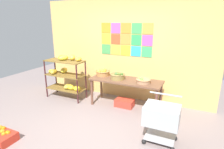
{
  "coord_description": "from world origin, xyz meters",
  "views": [
    {
      "loc": [
        1.83,
        -2.79,
        2.08
      ],
      "look_at": [
        0.04,
        1.04,
        0.86
      ],
      "focal_mm": 29.88,
      "sensor_mm": 36.0,
      "label": 1
    }
  ],
  "objects_px": {
    "fruit_basket_back_right": "(118,76)",
    "shopping_cart": "(162,117)",
    "orange_crate_foreground": "(1,137)",
    "banana_shelf_unit": "(65,73)",
    "fruit_basket_centre": "(143,81)",
    "fruit_basket_right": "(103,73)",
    "produce_crate_under_table": "(124,103)",
    "display_table": "(126,83)"
  },
  "relations": [
    {
      "from": "fruit_basket_right",
      "to": "display_table",
      "type": "bearing_deg",
      "value": -7.72
    },
    {
      "from": "banana_shelf_unit",
      "to": "shopping_cart",
      "type": "distance_m",
      "value": 2.96
    },
    {
      "from": "produce_crate_under_table",
      "to": "fruit_basket_right",
      "type": "bearing_deg",
      "value": 171.47
    },
    {
      "from": "banana_shelf_unit",
      "to": "produce_crate_under_table",
      "type": "height_order",
      "value": "banana_shelf_unit"
    },
    {
      "from": "fruit_basket_right",
      "to": "produce_crate_under_table",
      "type": "distance_m",
      "value": 0.96
    },
    {
      "from": "fruit_basket_centre",
      "to": "shopping_cart",
      "type": "xyz_separation_m",
      "value": [
        0.63,
        -1.02,
        -0.27
      ]
    },
    {
      "from": "produce_crate_under_table",
      "to": "shopping_cart",
      "type": "bearing_deg",
      "value": -44.46
    },
    {
      "from": "fruit_basket_back_right",
      "to": "shopping_cart",
      "type": "height_order",
      "value": "fruit_basket_back_right"
    },
    {
      "from": "display_table",
      "to": "produce_crate_under_table",
      "type": "distance_m",
      "value": 0.53
    },
    {
      "from": "fruit_basket_back_right",
      "to": "fruit_basket_centre",
      "type": "xyz_separation_m",
      "value": [
        0.65,
        -0.02,
        -0.02
      ]
    },
    {
      "from": "produce_crate_under_table",
      "to": "banana_shelf_unit",
      "type": "bearing_deg",
      "value": -175.35
    },
    {
      "from": "fruit_basket_back_right",
      "to": "fruit_basket_right",
      "type": "xyz_separation_m",
      "value": [
        -0.47,
        0.13,
        -0.0
      ]
    },
    {
      "from": "produce_crate_under_table",
      "to": "fruit_basket_back_right",
      "type": "bearing_deg",
      "value": -170.47
    },
    {
      "from": "banana_shelf_unit",
      "to": "fruit_basket_back_right",
      "type": "relative_size",
      "value": 3.33
    },
    {
      "from": "fruit_basket_centre",
      "to": "fruit_basket_right",
      "type": "relative_size",
      "value": 0.93
    },
    {
      "from": "orange_crate_foreground",
      "to": "shopping_cart",
      "type": "distance_m",
      "value": 2.86
    },
    {
      "from": "banana_shelf_unit",
      "to": "fruit_basket_right",
      "type": "height_order",
      "value": "banana_shelf_unit"
    },
    {
      "from": "produce_crate_under_table",
      "to": "display_table",
      "type": "bearing_deg",
      "value": 22.23
    },
    {
      "from": "fruit_basket_right",
      "to": "produce_crate_under_table",
      "type": "height_order",
      "value": "fruit_basket_right"
    },
    {
      "from": "display_table",
      "to": "fruit_basket_back_right",
      "type": "height_order",
      "value": "fruit_basket_back_right"
    },
    {
      "from": "orange_crate_foreground",
      "to": "shopping_cart",
      "type": "relative_size",
      "value": 0.58
    },
    {
      "from": "fruit_basket_right",
      "to": "orange_crate_foreground",
      "type": "bearing_deg",
      "value": -109.18
    },
    {
      "from": "fruit_basket_back_right",
      "to": "shopping_cart",
      "type": "distance_m",
      "value": 1.68
    },
    {
      "from": "display_table",
      "to": "produce_crate_under_table",
      "type": "height_order",
      "value": "display_table"
    },
    {
      "from": "banana_shelf_unit",
      "to": "fruit_basket_back_right",
      "type": "height_order",
      "value": "banana_shelf_unit"
    },
    {
      "from": "fruit_basket_right",
      "to": "orange_crate_foreground",
      "type": "height_order",
      "value": "fruit_basket_right"
    },
    {
      "from": "produce_crate_under_table",
      "to": "shopping_cart",
      "type": "distance_m",
      "value": 1.59
    },
    {
      "from": "shopping_cart",
      "to": "produce_crate_under_table",
      "type": "bearing_deg",
      "value": 144.0
    },
    {
      "from": "display_table",
      "to": "orange_crate_foreground",
      "type": "bearing_deg",
      "value": -123.38
    },
    {
      "from": "shopping_cart",
      "to": "display_table",
      "type": "bearing_deg",
      "value": 143.36
    },
    {
      "from": "orange_crate_foreground",
      "to": "banana_shelf_unit",
      "type": "bearing_deg",
      "value": 95.97
    },
    {
      "from": "banana_shelf_unit",
      "to": "fruit_basket_right",
      "type": "distance_m",
      "value": 1.07
    },
    {
      "from": "banana_shelf_unit",
      "to": "fruit_basket_centre",
      "type": "distance_m",
      "value": 2.17
    },
    {
      "from": "fruit_basket_right",
      "to": "orange_crate_foreground",
      "type": "xyz_separation_m",
      "value": [
        -0.82,
        -2.36,
        -0.69
      ]
    },
    {
      "from": "banana_shelf_unit",
      "to": "fruit_basket_centre",
      "type": "relative_size",
      "value": 3.56
    },
    {
      "from": "fruit_basket_back_right",
      "to": "shopping_cart",
      "type": "relative_size",
      "value": 0.43
    },
    {
      "from": "fruit_basket_centre",
      "to": "orange_crate_foreground",
      "type": "distance_m",
      "value": 3.01
    },
    {
      "from": "display_table",
      "to": "fruit_basket_right",
      "type": "bearing_deg",
      "value": 172.28
    },
    {
      "from": "display_table",
      "to": "shopping_cart",
      "type": "height_order",
      "value": "shopping_cart"
    },
    {
      "from": "fruit_basket_centre",
      "to": "orange_crate_foreground",
      "type": "height_order",
      "value": "fruit_basket_centre"
    },
    {
      "from": "display_table",
      "to": "produce_crate_under_table",
      "type": "xyz_separation_m",
      "value": [
        -0.02,
        -0.01,
        -0.53
      ]
    },
    {
      "from": "fruit_basket_centre",
      "to": "fruit_basket_right",
      "type": "distance_m",
      "value": 1.13
    }
  ]
}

